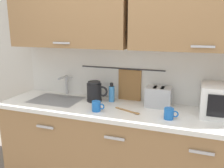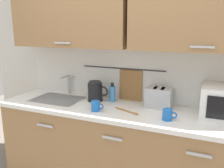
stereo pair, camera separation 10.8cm
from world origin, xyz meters
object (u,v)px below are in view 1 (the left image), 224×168
(dish_soap_bottle, at_px, (112,93))
(toaster, at_px, (158,97))
(wooden_spoon, at_px, (130,112))
(electric_kettle, at_px, (95,92))
(mug_by_kettle, at_px, (169,114))
(mug_near_sink, at_px, (97,106))

(dish_soap_bottle, bearing_deg, toaster, 0.37)
(toaster, xyz_separation_m, wooden_spoon, (-0.21, -0.25, -0.09))
(toaster, relative_size, wooden_spoon, 0.96)
(toaster, bearing_deg, electric_kettle, -175.57)
(electric_kettle, relative_size, mug_by_kettle, 1.89)
(dish_soap_bottle, distance_m, wooden_spoon, 0.37)
(mug_by_kettle, bearing_deg, mug_near_sink, -177.41)
(toaster, distance_m, mug_by_kettle, 0.33)
(dish_soap_bottle, bearing_deg, wooden_spoon, -42.40)
(electric_kettle, xyz_separation_m, mug_by_kettle, (0.78, -0.25, -0.05))
(wooden_spoon, bearing_deg, electric_kettle, 155.71)
(dish_soap_bottle, bearing_deg, mug_near_sink, -95.16)
(mug_near_sink, bearing_deg, electric_kettle, 117.03)
(toaster, relative_size, mug_by_kettle, 2.13)
(toaster, bearing_deg, mug_near_sink, -147.28)
(mug_near_sink, distance_m, wooden_spoon, 0.31)
(mug_by_kettle, distance_m, wooden_spoon, 0.35)
(toaster, distance_m, wooden_spoon, 0.34)
(mug_near_sink, xyz_separation_m, mug_by_kettle, (0.64, 0.03, 0.00))
(electric_kettle, height_order, wooden_spoon, electric_kettle)
(dish_soap_bottle, xyz_separation_m, mug_by_kettle, (0.62, -0.29, -0.04))
(mug_near_sink, relative_size, toaster, 0.47)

